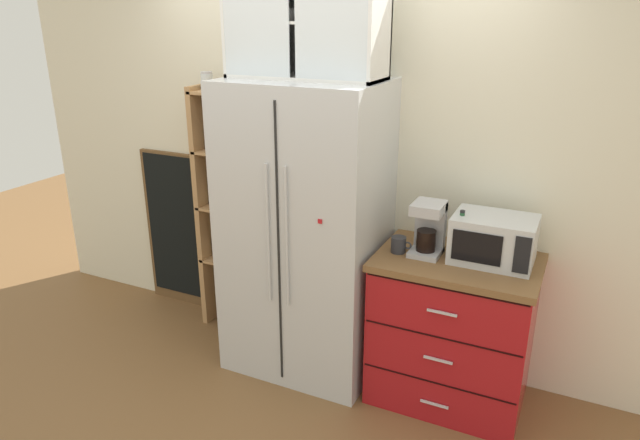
{
  "coord_description": "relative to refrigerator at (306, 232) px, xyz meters",
  "views": [
    {
      "loc": [
        1.51,
        -2.93,
        2.22
      ],
      "look_at": [
        0.1,
        0.01,
        1.02
      ],
      "focal_mm": 32.06,
      "sensor_mm": 36.0,
      "label": 1
    }
  ],
  "objects": [
    {
      "name": "upper_cabinet",
      "position": [
        -0.0,
        0.05,
        1.23
      ],
      "size": [
        0.9,
        0.32,
        0.61
      ],
      "color": "silver",
      "rests_on": "refrigerator"
    },
    {
      "name": "bottle_amber",
      "position": [
        0.95,
        0.04,
        0.09
      ],
      "size": [
        0.06,
        0.06,
        0.25
      ],
      "color": "brown",
      "rests_on": "counter_cabinet"
    },
    {
      "name": "coffee_maker",
      "position": [
        0.76,
        0.04,
        0.14
      ],
      "size": [
        0.17,
        0.2,
        0.31
      ],
      "color": "#B7B7BC",
      "rests_on": "counter_cabinet"
    },
    {
      "name": "chalkboard_menu",
      "position": [
        -1.27,
        0.31,
        -0.31
      ],
      "size": [
        0.6,
        0.04,
        1.23
      ],
      "color": "brown",
      "rests_on": "ground"
    },
    {
      "name": "ground_plane",
      "position": [
        -0.0,
        -0.01,
        -0.93
      ],
      "size": [
        10.63,
        10.63,
        0.0
      ],
      "primitive_type": "plane",
      "color": "brown"
    },
    {
      "name": "wall_back_cream",
      "position": [
        -0.0,
        0.39,
        0.35
      ],
      "size": [
        4.94,
        0.1,
        2.55
      ],
      "primitive_type": "cube",
      "color": "silver",
      "rests_on": "ground"
    },
    {
      "name": "counter_cabinet",
      "position": [
        0.95,
        0.03,
        -0.47
      ],
      "size": [
        0.9,
        0.63,
        0.91
      ],
      "color": "#A8161C",
      "rests_on": "ground"
    },
    {
      "name": "bottle_green",
      "position": [
        0.95,
        0.03,
        0.11
      ],
      "size": [
        0.07,
        0.07,
        0.29
      ],
      "color": "#285B33",
      "rests_on": "counter_cabinet"
    },
    {
      "name": "mug_charcoal",
      "position": [
        0.61,
        -0.02,
        0.03
      ],
      "size": [
        0.12,
        0.09,
        0.09
      ],
      "color": "#2D2D33",
      "rests_on": "counter_cabinet"
    },
    {
      "name": "refrigerator",
      "position": [
        0.0,
        0.0,
        0.0
      ],
      "size": [
        0.94,
        0.69,
        1.86
      ],
      "color": "silver",
      "rests_on": "ground"
    },
    {
      "name": "microwave",
      "position": [
        1.12,
        0.08,
        0.11
      ],
      "size": [
        0.44,
        0.33,
        0.26
      ],
      "color": "silver",
      "rests_on": "counter_cabinet"
    },
    {
      "name": "mug_navy",
      "position": [
        0.95,
        -0.02,
        0.03
      ],
      "size": [
        0.11,
        0.07,
        0.09
      ],
      "color": "navy",
      "rests_on": "counter_cabinet"
    },
    {
      "name": "pantry_shelf_column",
      "position": [
        -0.72,
        0.27,
        -0.02
      ],
      "size": [
        0.46,
        0.29,
        1.84
      ],
      "color": "brown",
      "rests_on": "ground"
    }
  ]
}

